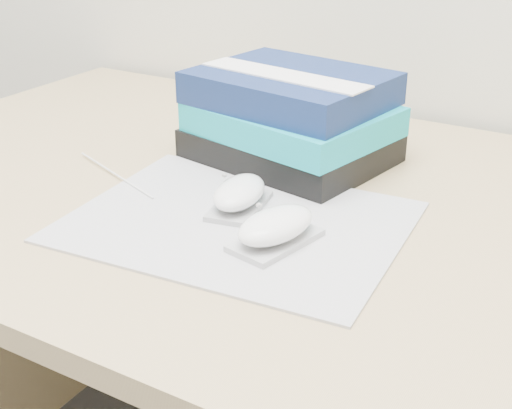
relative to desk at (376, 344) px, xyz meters
The scene contains 7 objects.
desk is the anchor object (origin of this frame).
mousepad 0.32m from the desk, 128.39° to the right, with size 0.40×0.31×0.00m, color #929199.
mouse_rear 0.33m from the desk, 137.67° to the right, with size 0.08×0.11×0.04m.
mouse_front 0.33m from the desk, 107.89° to the right, with size 0.08×0.12×0.05m.
usb_cable 0.45m from the desk, 159.83° to the right, with size 0.00×0.00×0.21m, color silver.
book_stack 0.35m from the desk, 162.58° to the left, with size 0.31×0.26×0.13m.
pouch 0.38m from the desk, behind, with size 0.16×0.13×0.13m.
Camera 1 is at (0.28, 0.82, 1.12)m, focal length 50.00 mm.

